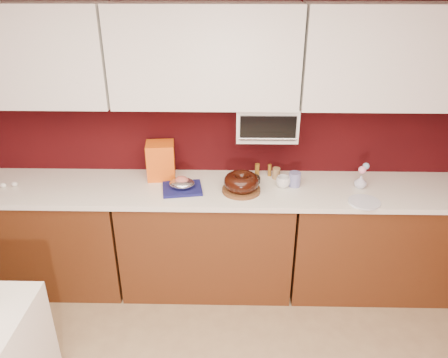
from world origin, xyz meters
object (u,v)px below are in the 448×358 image
object	(u,v)px
toaster_oven	(266,121)
foil_ham_nest	(182,183)
bundt_cake	(241,182)
blue_jar	(295,179)
coffee_mug	(283,181)
pandoro_box	(161,161)
flower_vase	(361,181)

from	to	relation	value
toaster_oven	foil_ham_nest	distance (m)	0.78
bundt_cake	blue_jar	size ratio (longest dim) A/B	2.39
toaster_oven	coffee_mug	world-z (taller)	toaster_oven
pandoro_box	flower_vase	bearing A→B (deg)	-11.93
bundt_cake	coffee_mug	distance (m)	0.33
foil_ham_nest	blue_jar	world-z (taller)	blue_jar
blue_jar	coffee_mug	bearing A→B (deg)	-164.37
bundt_cake	pandoro_box	bearing A→B (deg)	159.78
toaster_oven	blue_jar	bearing A→B (deg)	-28.82
toaster_oven	blue_jar	size ratio (longest dim) A/B	4.12
foil_ham_nest	bundt_cake	bearing A→B (deg)	-2.10
pandoro_box	toaster_oven	bearing A→B (deg)	-6.60
toaster_oven	coffee_mug	bearing A→B (deg)	-47.61
coffee_mug	flower_vase	world-z (taller)	flower_vase
pandoro_box	flower_vase	distance (m)	1.54
foil_ham_nest	coffee_mug	xyz separation A→B (m)	(0.76, 0.07, -0.00)
toaster_oven	foil_ham_nest	size ratio (longest dim) A/B	2.38
toaster_oven	foil_ham_nest	xyz separation A→B (m)	(-0.63, -0.21, -0.42)
coffee_mug	foil_ham_nest	bearing A→B (deg)	-175.10
coffee_mug	flower_vase	xyz separation A→B (m)	(0.58, 0.00, 0.00)
pandoro_box	coffee_mug	bearing A→B (deg)	-15.47
coffee_mug	bundt_cake	bearing A→B (deg)	-165.66
blue_jar	flower_vase	world-z (taller)	flower_vase
toaster_oven	foil_ham_nest	world-z (taller)	toaster_oven
pandoro_box	coffee_mug	world-z (taller)	pandoro_box
bundt_cake	flower_vase	distance (m)	0.91
bundt_cake	blue_jar	world-z (taller)	bundt_cake
coffee_mug	blue_jar	xyz separation A→B (m)	(0.09, 0.02, 0.00)
toaster_oven	flower_vase	size ratio (longest dim) A/B	4.02
flower_vase	foil_ham_nest	bearing A→B (deg)	-177.06
blue_jar	flower_vase	distance (m)	0.49
toaster_oven	flower_vase	distance (m)	0.84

